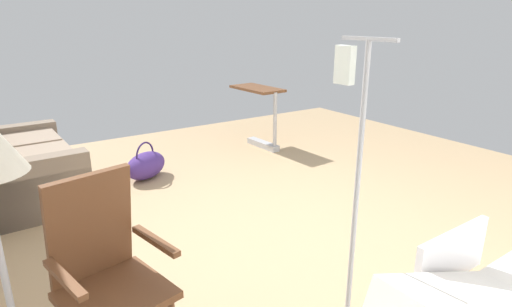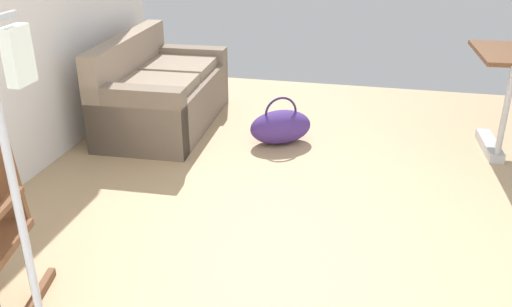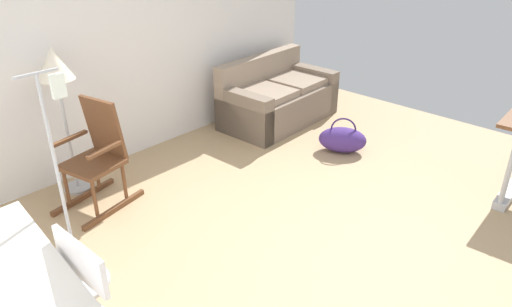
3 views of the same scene
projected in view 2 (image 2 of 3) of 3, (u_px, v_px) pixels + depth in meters
The scene contains 4 objects.
ground_plane at pixel (340, 272), 3.17m from camera, with size 7.36×7.36×0.00m, color tan.
couch at pixel (162, 94), 5.19m from camera, with size 1.63×0.90×0.85m.
overbed_table at pixel (498, 89), 4.60m from camera, with size 0.85×0.44×0.84m.
duffel_bag at pixel (281, 126), 4.85m from camera, with size 0.57×0.64×0.43m.
Camera 2 is at (-2.64, -0.10, 1.94)m, focal length 38.32 mm.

